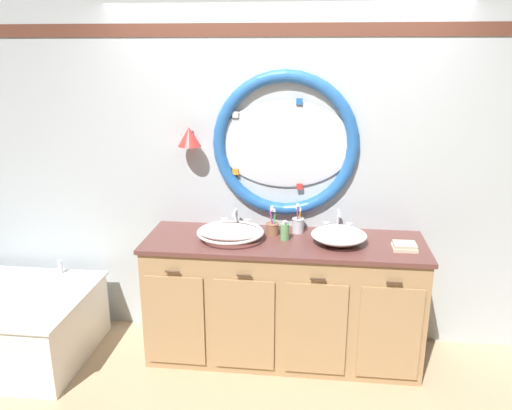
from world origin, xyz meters
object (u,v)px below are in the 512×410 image
toothbrush_holder_left (272,228)px  toothbrush_holder_right (298,224)px  soap_dispenser (285,231)px  sink_basin_left (230,232)px  folded_hand_towel (405,246)px  sink_basin_right (339,235)px

toothbrush_holder_left → toothbrush_holder_right: size_ratio=0.94×
toothbrush_holder_left → soap_dispenser: 0.14m
soap_dispenser → toothbrush_holder_right: bearing=61.7°
toothbrush_holder_left → toothbrush_holder_right: bearing=19.2°
toothbrush_holder_right → soap_dispenser: 0.18m
toothbrush_holder_left → toothbrush_holder_right: (0.18, 0.06, 0.01)m
sink_basin_left → toothbrush_holder_right: (0.47, 0.20, 0.01)m
toothbrush_holder_right → folded_hand_towel: toothbrush_holder_right is taller
toothbrush_holder_right → folded_hand_towel: (0.72, -0.25, -0.04)m
sink_basin_right → toothbrush_holder_right: (-0.29, 0.20, -0.00)m
soap_dispenser → sink_basin_left: bearing=-174.3°
sink_basin_left → sink_basin_right: sink_basin_right is taller
sink_basin_right → toothbrush_holder_left: 0.49m
folded_hand_towel → sink_basin_right: bearing=173.3°
sink_basin_right → toothbrush_holder_left: size_ratio=1.82×
sink_basin_left → toothbrush_holder_left: 0.32m
soap_dispenser → sink_basin_right: bearing=-5.8°
sink_basin_left → toothbrush_holder_left: size_ratio=2.26×
soap_dispenser → folded_hand_towel: bearing=-6.3°
sink_basin_left → soap_dispenser: 0.38m
folded_hand_towel → toothbrush_holder_left: bearing=168.4°
sink_basin_right → soap_dispenser: 0.38m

